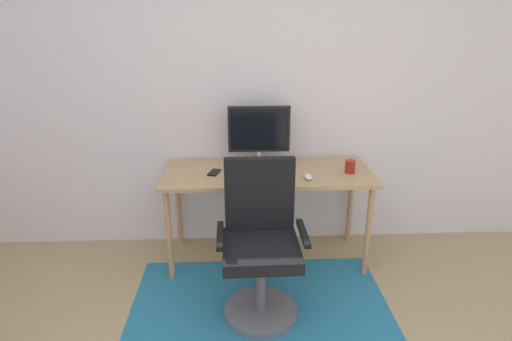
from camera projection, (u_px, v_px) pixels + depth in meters
The scene contains 9 objects.
wall_back at pixel (254, 91), 3.37m from camera, with size 6.00×0.10×2.60m, color white.
area_rug at pixel (261, 304), 2.88m from camera, with size 1.76×1.11×0.01m, color teal.
desk at pixel (268, 180), 3.22m from camera, with size 1.59×0.64×0.76m.
monitor at pixel (259, 131), 3.27m from camera, with size 0.48×0.18×0.47m.
keyboard at pixel (260, 180), 3.01m from camera, with size 0.43×0.13×0.02m, color black.
computer_mouse at pixel (308, 177), 3.04m from camera, with size 0.06×0.10×0.03m, color white.
coffee_cup at pixel (350, 167), 3.15m from camera, with size 0.08×0.08×0.10m, color maroon.
cell_phone at pixel (214, 172), 3.16m from camera, with size 0.07×0.14×0.01m, color black.
office_chair at pixel (261, 250), 2.69m from camera, with size 0.56×0.48×1.03m.
Camera 1 is at (-0.13, -1.18, 1.86)m, focal length 29.38 mm.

